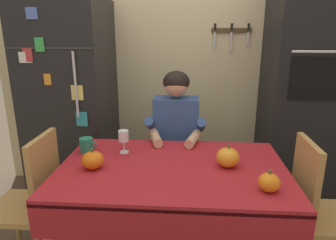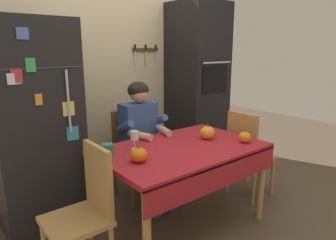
{
  "view_description": "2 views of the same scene",
  "coord_description": "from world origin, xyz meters",
  "px_view_note": "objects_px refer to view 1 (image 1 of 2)",
  "views": [
    {
      "loc": [
        0.1,
        -1.63,
        1.55
      ],
      "look_at": [
        -0.04,
        0.23,
        1.0
      ],
      "focal_mm": 32.65,
      "sensor_mm": 36.0,
      "label": 1
    },
    {
      "loc": [
        -1.63,
        -1.74,
        1.56
      ],
      "look_at": [
        -0.02,
        0.25,
        0.95
      ],
      "focal_mm": 32.17,
      "sensor_mm": 36.0,
      "label": 2
    }
  ],
  "objects_px": {
    "dining_table": "(172,180)",
    "chair_right_side": "(319,207)",
    "pumpkin_large": "(93,160)",
    "pumpkin_medium": "(269,182)",
    "coffee_mug": "(87,145)",
    "wine_glass": "(123,137)",
    "chair_left_side": "(33,197)",
    "pumpkin_small": "(228,157)",
    "refrigerator": "(72,105)",
    "seated_person": "(176,135)",
    "chair_behind_person": "(176,152)",
    "wall_oven": "(302,91)"
  },
  "relations": [
    {
      "from": "wall_oven",
      "to": "seated_person",
      "type": "height_order",
      "value": "wall_oven"
    },
    {
      "from": "chair_left_side",
      "to": "pumpkin_medium",
      "type": "xyz_separation_m",
      "value": [
        1.42,
        -0.22,
        0.28
      ]
    },
    {
      "from": "chair_right_side",
      "to": "pumpkin_medium",
      "type": "xyz_separation_m",
      "value": [
        -0.38,
        -0.24,
        0.28
      ]
    },
    {
      "from": "chair_right_side",
      "to": "wine_glass",
      "type": "relative_size",
      "value": 5.88
    },
    {
      "from": "refrigerator",
      "to": "chair_right_side",
      "type": "relative_size",
      "value": 1.94
    },
    {
      "from": "refrigerator",
      "to": "pumpkin_medium",
      "type": "xyz_separation_m",
      "value": [
        1.47,
        -1.13,
        -0.11
      ]
    },
    {
      "from": "refrigerator",
      "to": "wine_glass",
      "type": "xyz_separation_m",
      "value": [
        0.61,
        -0.66,
        -0.05
      ]
    },
    {
      "from": "chair_right_side",
      "to": "wine_glass",
      "type": "distance_m",
      "value": 1.31
    },
    {
      "from": "wine_glass",
      "to": "pumpkin_large",
      "type": "height_order",
      "value": "wine_glass"
    },
    {
      "from": "dining_table",
      "to": "chair_behind_person",
      "type": "xyz_separation_m",
      "value": [
        -0.01,
        0.79,
        -0.14
      ]
    },
    {
      "from": "wall_oven",
      "to": "seated_person",
      "type": "distance_m",
      "value": 1.15
    },
    {
      "from": "coffee_mug",
      "to": "wine_glass",
      "type": "distance_m",
      "value": 0.26
    },
    {
      "from": "chair_behind_person",
      "to": "chair_left_side",
      "type": "height_order",
      "value": "same"
    },
    {
      "from": "dining_table",
      "to": "pumpkin_small",
      "type": "distance_m",
      "value": 0.37
    },
    {
      "from": "dining_table",
      "to": "chair_right_side",
      "type": "height_order",
      "value": "chair_right_side"
    },
    {
      "from": "seated_person",
      "to": "pumpkin_large",
      "type": "bearing_deg",
      "value": -126.06
    },
    {
      "from": "seated_person",
      "to": "coffee_mug",
      "type": "xyz_separation_m",
      "value": [
        -0.59,
        -0.4,
        0.05
      ]
    },
    {
      "from": "chair_left_side",
      "to": "chair_right_side",
      "type": "distance_m",
      "value": 1.8
    },
    {
      "from": "chair_left_side",
      "to": "pumpkin_small",
      "type": "relative_size",
      "value": 6.47
    },
    {
      "from": "refrigerator",
      "to": "pumpkin_large",
      "type": "height_order",
      "value": "refrigerator"
    },
    {
      "from": "coffee_mug",
      "to": "pumpkin_large",
      "type": "relative_size",
      "value": 0.87
    },
    {
      "from": "wall_oven",
      "to": "pumpkin_medium",
      "type": "xyz_separation_m",
      "value": [
        -0.53,
        -1.17,
        -0.26
      ]
    },
    {
      "from": "coffee_mug",
      "to": "pumpkin_small",
      "type": "bearing_deg",
      "value": -9.91
    },
    {
      "from": "refrigerator",
      "to": "wall_oven",
      "type": "height_order",
      "value": "wall_oven"
    },
    {
      "from": "chair_left_side",
      "to": "coffee_mug",
      "type": "bearing_deg",
      "value": 37.64
    },
    {
      "from": "pumpkin_large",
      "to": "pumpkin_small",
      "type": "relative_size",
      "value": 0.95
    },
    {
      "from": "seated_person",
      "to": "chair_left_side",
      "type": "relative_size",
      "value": 1.34
    },
    {
      "from": "chair_behind_person",
      "to": "wine_glass",
      "type": "bearing_deg",
      "value": -120.36
    },
    {
      "from": "wall_oven",
      "to": "wine_glass",
      "type": "relative_size",
      "value": 13.28
    },
    {
      "from": "pumpkin_large",
      "to": "chair_behind_person",
      "type": "bearing_deg",
      "value": 60.61
    },
    {
      "from": "chair_behind_person",
      "to": "coffee_mug",
      "type": "height_order",
      "value": "chair_behind_person"
    },
    {
      "from": "wall_oven",
      "to": "chair_right_side",
      "type": "xyz_separation_m",
      "value": [
        -0.15,
        -0.92,
        -0.54
      ]
    },
    {
      "from": "pumpkin_medium",
      "to": "refrigerator",
      "type": "bearing_deg",
      "value": 142.55
    },
    {
      "from": "refrigerator",
      "to": "dining_table",
      "type": "xyz_separation_m",
      "value": [
        0.95,
        -0.88,
        -0.24
      ]
    },
    {
      "from": "chair_left_side",
      "to": "wine_glass",
      "type": "bearing_deg",
      "value": 23.58
    },
    {
      "from": "seated_person",
      "to": "chair_right_side",
      "type": "distance_m",
      "value": 1.12
    },
    {
      "from": "pumpkin_small",
      "to": "pumpkin_medium",
      "type": "bearing_deg",
      "value": -57.75
    },
    {
      "from": "refrigerator",
      "to": "wine_glass",
      "type": "height_order",
      "value": "refrigerator"
    },
    {
      "from": "pumpkin_large",
      "to": "pumpkin_medium",
      "type": "height_order",
      "value": "pumpkin_large"
    },
    {
      "from": "wall_oven",
      "to": "seated_person",
      "type": "relative_size",
      "value": 1.69
    },
    {
      "from": "refrigerator",
      "to": "coffee_mug",
      "type": "distance_m",
      "value": 0.77
    },
    {
      "from": "coffee_mug",
      "to": "wine_glass",
      "type": "height_order",
      "value": "wine_glass"
    },
    {
      "from": "wall_oven",
      "to": "dining_table",
      "type": "relative_size",
      "value": 1.5
    },
    {
      "from": "chair_right_side",
      "to": "dining_table",
      "type": "bearing_deg",
      "value": 179.9
    },
    {
      "from": "refrigerator",
      "to": "pumpkin_large",
      "type": "xyz_separation_m",
      "value": [
        0.47,
        -0.92,
        -0.11
      ]
    },
    {
      "from": "dining_table",
      "to": "chair_left_side",
      "type": "relative_size",
      "value": 1.51
    },
    {
      "from": "refrigerator",
      "to": "coffee_mug",
      "type": "relative_size",
      "value": 15.3
    },
    {
      "from": "refrigerator",
      "to": "coffee_mug",
      "type": "xyz_separation_m",
      "value": [
        0.35,
        -0.68,
        -0.11
      ]
    },
    {
      "from": "coffee_mug",
      "to": "pumpkin_medium",
      "type": "height_order",
      "value": "pumpkin_medium"
    },
    {
      "from": "chair_right_side",
      "to": "pumpkin_medium",
      "type": "height_order",
      "value": "chair_right_side"
    }
  ]
}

